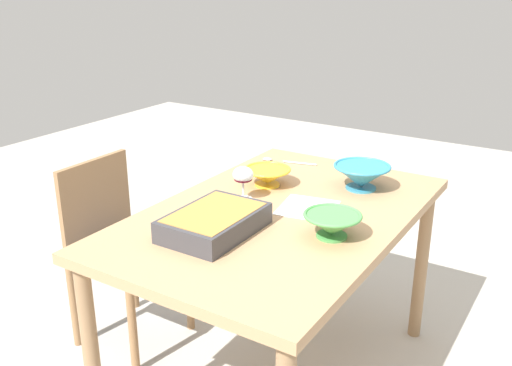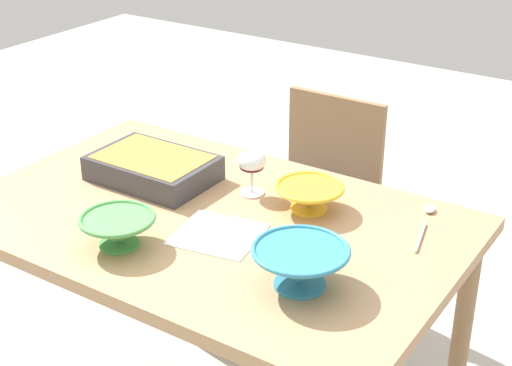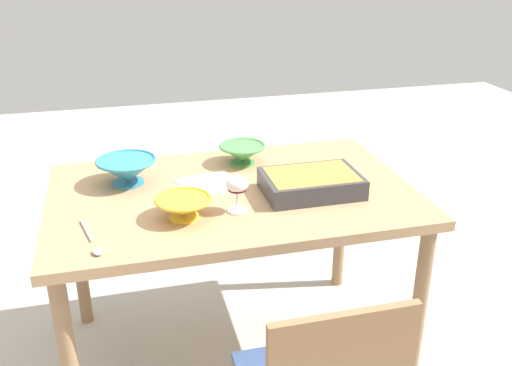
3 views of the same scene
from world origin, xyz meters
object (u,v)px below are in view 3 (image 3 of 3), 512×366
Objects in this scene: mixing_bowl at (127,170)px; serving_spoon at (93,244)px; serving_bowl at (183,206)px; napkin at (208,184)px; dining_table at (232,210)px; casserole_dish at (311,182)px; wine_glass at (237,186)px; small_bowl at (242,153)px.

serving_spoon is (-0.13, -0.46, -0.05)m from mixing_bowl.
serving_bowl is 0.29m from napkin.
dining_table is 0.32m from casserole_dish.
napkin is at bearing 63.17° from serving_bowl.
wine_glass is 0.69× the size of small_bowl.
casserole_dish reaches higher than dining_table.
napkin is at bearing 103.30° from wine_glass.
wine_glass is (-0.02, -0.18, 0.18)m from dining_table.
casserole_dish is 1.83× the size of serving_bowl.
dining_table is 3.81× the size of casserole_dish.
serving_spoon reaches higher than dining_table.
small_bowl reaches higher than serving_spoon.
dining_table is 5.31× the size of serving_spoon.
serving_spoon reaches higher than napkin.
casserole_dish is 1.82× the size of small_bowl.
casserole_dish is 0.71m from mixing_bowl.
small_bowl is at bearing 45.57° from napkin.
serving_bowl is (-0.19, -0.00, -0.05)m from wine_glass.
dining_table is 6.95× the size of small_bowl.
napkin is at bearing -134.43° from small_bowl.
wine_glass reaches higher than napkin.
casserole_dish is 0.39m from small_bowl.
mixing_bowl is 0.32m from napkin.
napkin is (0.43, 0.37, -0.01)m from serving_spoon.
casserole_dish is at bearing -18.61° from dining_table.
serving_spoon is (-0.61, -0.56, -0.04)m from small_bowl.
napkin is at bearing 154.98° from casserole_dish.
casserole_dish is (0.28, -0.09, 0.12)m from dining_table.
small_bowl is at bearing 74.50° from wine_glass.
wine_glass reaches higher than casserole_dish.
serving_spoon is at bearing -138.88° from napkin.
casserole_dish is at bearing 14.61° from serving_spoon.
serving_spoon is 0.57m from napkin.
mixing_bowl is (-0.38, 0.16, 0.14)m from dining_table.
casserole_dish is at bearing 15.22° from wine_glass.
mixing_bowl is 0.49m from small_bowl.
dining_table is at bearing -111.47° from small_bowl.
wine_glass is at bearing 1.37° from serving_bowl.
napkin is (0.30, -0.09, -0.06)m from mixing_bowl.
mixing_bowl is at bearing 74.53° from serving_spoon.
casserole_dish reaches higher than napkin.
wine_glass is 0.63× the size of napkin.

